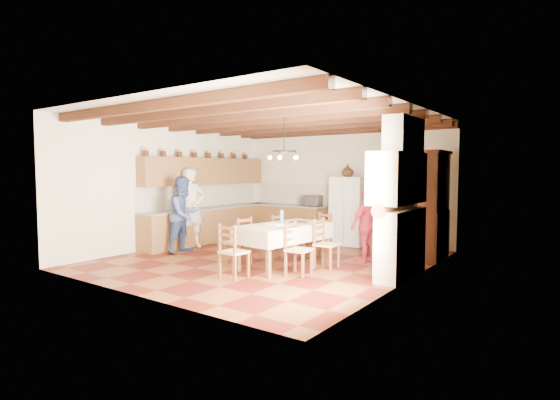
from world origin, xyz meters
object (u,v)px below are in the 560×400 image
(chair_left_far, at_px, (270,236))
(chair_end_near, at_px, (234,251))
(person_woman_red, at_px, (367,225))
(microwave, at_px, (312,201))
(person_woman_blue, at_px, (184,214))
(chair_left_near, at_px, (238,241))
(chair_right_far, at_px, (327,243))
(chair_end_far, at_px, (319,235))
(refrigerator, at_px, (351,211))
(person_man, at_px, (191,208))
(dining_table, at_px, (284,228))
(hutch, at_px, (432,205))
(chair_right_near, at_px, (299,249))

(chair_left_far, relative_size, chair_end_near, 1.00)
(person_woman_red, height_order, microwave, person_woman_red)
(chair_end_near, distance_m, person_woman_blue, 2.81)
(chair_end_near, bearing_deg, chair_left_near, -51.44)
(chair_right_far, relative_size, microwave, 1.84)
(chair_right_far, bearing_deg, chair_end_near, 146.67)
(chair_left_near, bearing_deg, chair_end_far, 154.53)
(refrigerator, bearing_deg, chair_left_far, -101.04)
(refrigerator, height_order, person_man, person_man)
(chair_left_far, relative_size, person_man, 0.50)
(refrigerator, bearing_deg, person_woman_red, -52.71)
(dining_table, height_order, chair_left_far, chair_left_far)
(chair_end_far, height_order, person_woman_red, person_woman_red)
(refrigerator, distance_m, hutch, 2.30)
(hutch, xyz_separation_m, person_woman_blue, (-4.82, -2.59, -0.28))
(chair_left_far, bearing_deg, chair_right_near, 52.75)
(person_woman_blue, bearing_deg, chair_end_far, -68.12)
(microwave, bearing_deg, chair_right_near, -66.36)
(person_woman_blue, bearing_deg, chair_left_near, -101.79)
(person_woman_blue, bearing_deg, microwave, -25.22)
(chair_left_near, relative_size, chair_right_near, 1.00)
(chair_right_near, height_order, person_woman_red, person_woman_red)
(chair_end_near, bearing_deg, hutch, -120.08)
(chair_end_far, height_order, person_woman_blue, person_woman_blue)
(hutch, bearing_deg, person_woman_blue, -155.12)
(refrigerator, bearing_deg, chair_end_far, -82.93)
(dining_table, height_order, person_man, person_man)
(chair_right_near, distance_m, person_man, 3.81)
(chair_end_far, bearing_deg, chair_right_near, -54.29)
(chair_end_near, height_order, person_man, person_man)
(chair_right_far, height_order, chair_end_far, same)
(refrigerator, distance_m, chair_end_far, 1.88)
(chair_left_far, distance_m, microwave, 2.95)
(chair_right_far, relative_size, chair_end_far, 1.00)
(dining_table, bearing_deg, person_man, 172.20)
(chair_end_far, bearing_deg, chair_left_far, -117.64)
(hutch, height_order, chair_end_far, hutch)
(chair_end_near, xyz_separation_m, person_woman_blue, (-2.54, 1.14, 0.39))
(dining_table, height_order, person_woman_blue, person_woman_blue)
(chair_left_near, distance_m, chair_left_far, 0.86)
(chair_left_far, bearing_deg, chair_right_far, 82.76)
(hutch, height_order, chair_left_near, hutch)
(refrigerator, distance_m, chair_right_near, 3.57)
(chair_right_far, relative_size, chair_end_near, 1.00)
(chair_end_far, distance_m, person_man, 3.28)
(hutch, height_order, dining_table, hutch)
(person_woman_red, bearing_deg, microwave, -109.09)
(chair_right_far, distance_m, chair_end_near, 1.87)
(refrigerator, bearing_deg, chair_left_near, -100.58)
(chair_left_near, height_order, microwave, microwave)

